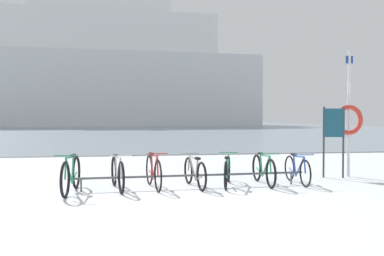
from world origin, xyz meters
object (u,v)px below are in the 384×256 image
at_px(bicycle_0, 71,175).
at_px(bicycle_4, 227,171).
at_px(rescue_post, 349,117).
at_px(bicycle_5, 263,170).
at_px(bicycle_6, 297,170).
at_px(bicycle_3, 195,172).
at_px(bicycle_1, 117,173).
at_px(ferry_ship, 106,72).
at_px(bicycle_2, 153,172).
at_px(info_sign, 334,130).

relative_size(bicycle_0, bicycle_4, 1.10).
bearing_deg(rescue_post, bicycle_5, -161.22).
distance_m(bicycle_4, rescue_post, 3.89).
relative_size(bicycle_6, rescue_post, 0.48).
bearing_deg(rescue_post, bicycle_3, -166.74).
relative_size(bicycle_1, ferry_ship, 0.03).
height_order(bicycle_1, bicycle_2, bicycle_2).
bearing_deg(bicycle_3, ferry_ship, 94.79).
relative_size(bicycle_4, bicycle_5, 0.93).
height_order(bicycle_2, rescue_post, rescue_post).
bearing_deg(bicycle_5, bicycle_1, -177.18).
xyz_separation_m(bicycle_1, ferry_ship, (-3.78, 65.87, 9.33)).
relative_size(bicycle_2, ferry_ship, 0.03).
relative_size(bicycle_1, bicycle_6, 1.08).
bearing_deg(bicycle_4, bicycle_3, -173.07).
xyz_separation_m(bicycle_3, info_sign, (3.85, 0.89, 0.92)).
distance_m(bicycle_4, bicycle_5, 0.88).
bearing_deg(bicycle_5, bicycle_3, -176.10).
bearing_deg(rescue_post, bicycle_0, -169.20).
xyz_separation_m(bicycle_3, bicycle_5, (1.67, 0.11, 0.01)).
distance_m(bicycle_0, bicycle_2, 1.77).
height_order(bicycle_1, bicycle_4, bicycle_1).
bearing_deg(bicycle_2, bicycle_6, 1.86).
height_order(bicycle_4, info_sign, info_sign).
distance_m(bicycle_0, info_sign, 6.70).
xyz_separation_m(bicycle_1, bicycle_6, (4.23, 0.16, -0.02)).
bearing_deg(bicycle_4, bicycle_0, -173.23).
bearing_deg(rescue_post, bicycle_2, -168.99).
height_order(bicycle_6, ferry_ship, ferry_ship).
xyz_separation_m(bicycle_0, bicycle_6, (5.19, 0.42, -0.04)).
bearing_deg(ferry_ship, bicycle_5, -83.76).
relative_size(bicycle_4, info_sign, 0.88).
xyz_separation_m(bicycle_5, info_sign, (2.18, 0.78, 0.91)).
distance_m(bicycle_0, bicycle_5, 4.37).
bearing_deg(bicycle_5, ferry_ship, 96.24).
bearing_deg(bicycle_3, bicycle_0, -173.28).
height_order(bicycle_2, bicycle_4, bicycle_2).
height_order(bicycle_3, info_sign, info_sign).
relative_size(bicycle_4, ferry_ship, 0.03).
distance_m(bicycle_3, bicycle_4, 0.79).
bearing_deg(rescue_post, bicycle_1, -169.93).
xyz_separation_m(bicycle_6, info_sign, (1.34, 0.78, 0.92)).
bearing_deg(bicycle_2, info_sign, 10.61).
xyz_separation_m(bicycle_0, bicycle_1, (0.95, 0.26, -0.02)).
bearing_deg(bicycle_1, bicycle_2, 3.63).
xyz_separation_m(bicycle_6, rescue_post, (1.84, 0.92, 1.25)).
bearing_deg(ferry_ship, info_sign, -81.80).
height_order(bicycle_0, bicycle_5, bicycle_0).
height_order(bicycle_1, bicycle_3, bicycle_1).
bearing_deg(bicycle_4, bicycle_6, 0.43).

